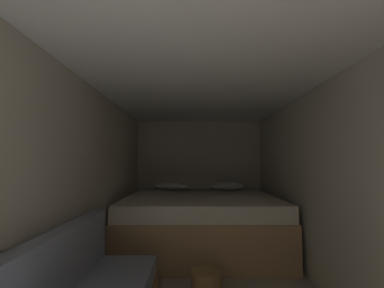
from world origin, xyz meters
TOP-DOWN VIEW (x-y plane):
  - wall_back at (0.00, 4.54)m, footprint 2.35×0.05m
  - wall_left at (-1.15, 1.94)m, footprint 0.05×5.16m
  - wall_right at (1.15, 1.94)m, footprint 0.05×5.16m
  - ceiling_slab at (0.00, 1.94)m, footprint 2.35×5.16m
  - bed at (0.00, 3.52)m, footprint 2.13×1.93m
  - wicker_basket at (0.01, 2.19)m, footprint 0.29×0.29m

SIDE VIEW (x-z plane):
  - wicker_basket at x=0.01m, z-range 0.00..0.21m
  - bed at x=0.00m, z-range -0.07..0.83m
  - wall_back at x=0.00m, z-range 0.00..2.00m
  - wall_left at x=-1.15m, z-range 0.00..2.00m
  - wall_right at x=1.15m, z-range 0.00..2.00m
  - ceiling_slab at x=0.00m, z-range 2.00..2.05m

